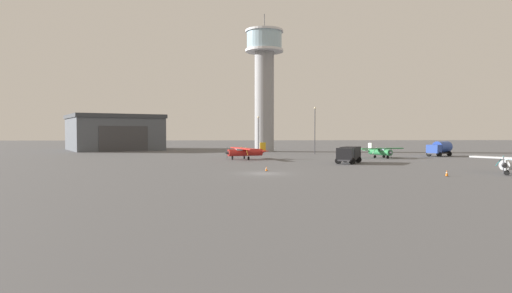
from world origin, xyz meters
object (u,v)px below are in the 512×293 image
(airplane_green, at_px, (380,151))
(traffic_cone_near_right, at_px, (266,169))
(truck_fuel_tanker_blue, at_px, (440,148))
(control_tower, at_px, (264,76))
(airplane_red, at_px, (246,152))
(light_post_east, at_px, (315,127))
(light_post_west, at_px, (258,132))
(truck_box_black, at_px, (349,154))
(traffic_cone_near_left, at_px, (447,173))

(airplane_green, xyz_separation_m, traffic_cone_near_right, (-23.22, -25.58, -0.99))
(truck_fuel_tanker_blue, distance_m, traffic_cone_near_right, 48.46)
(control_tower, distance_m, airplane_red, 35.46)
(light_post_east, bearing_deg, light_post_west, -179.12)
(airplane_green, bearing_deg, truck_fuel_tanker_blue, 92.06)
(truck_fuel_tanker_blue, xyz_separation_m, traffic_cone_near_right, (-37.36, -30.83, -1.35))
(airplane_red, distance_m, truck_box_black, 18.90)
(control_tower, distance_m, traffic_cone_near_left, 65.41)
(truck_fuel_tanker_blue, xyz_separation_m, light_post_west, (-36.13, 9.92, 3.34))
(truck_fuel_tanker_blue, relative_size, light_post_east, 0.61)
(truck_box_black, distance_m, traffic_cone_near_right, 18.81)
(light_post_east, xyz_separation_m, traffic_cone_near_left, (5.63, -48.26, -5.72))
(airplane_green, distance_m, truck_fuel_tanker_blue, 15.09)
(light_post_east, bearing_deg, traffic_cone_near_right, -108.66)
(airplane_red, distance_m, airplane_green, 25.36)
(airplane_red, bearing_deg, light_post_east, -150.44)
(control_tower, relative_size, traffic_cone_near_left, 47.84)
(traffic_cone_near_left, height_order, traffic_cone_near_right, traffic_cone_near_left)
(truck_fuel_tanker_blue, bearing_deg, airplane_red, -25.01)
(control_tower, bearing_deg, light_post_west, -99.98)
(truck_box_black, bearing_deg, airplane_red, -93.92)
(truck_box_black, distance_m, truck_fuel_tanker_blue, 29.71)
(airplane_red, relative_size, truck_fuel_tanker_blue, 1.57)
(control_tower, xyz_separation_m, traffic_cone_near_left, (16.00, -60.71, -18.35))
(airplane_red, height_order, airplane_green, airplane_red)
(control_tower, height_order, traffic_cone_near_right, control_tower)
(control_tower, bearing_deg, airplane_green, -54.59)
(airplane_red, distance_m, traffic_cone_near_left, 37.08)
(truck_box_black, relative_size, traffic_cone_near_right, 10.84)
(control_tower, relative_size, airplane_red, 3.38)
(airplane_green, bearing_deg, truck_box_black, -54.15)
(control_tower, height_order, truck_box_black, control_tower)
(light_post_west, bearing_deg, airplane_green, -34.59)
(control_tower, relative_size, traffic_cone_near_right, 55.70)
(airplane_red, xyz_separation_m, traffic_cone_near_left, (21.45, -30.23, -1.05))
(traffic_cone_near_right, bearing_deg, airplane_red, 94.97)
(light_post_west, bearing_deg, control_tower, 80.02)
(control_tower, xyz_separation_m, light_post_west, (-2.22, -12.64, -13.71))
(airplane_green, relative_size, truck_box_black, 1.40)
(airplane_green, bearing_deg, light_post_west, -142.88)
(traffic_cone_near_left, bearing_deg, control_tower, 104.76)
(airplane_green, height_order, traffic_cone_near_left, airplane_green)
(truck_box_black, distance_m, light_post_west, 31.01)
(airplane_red, height_order, light_post_east, light_post_east)
(airplane_red, distance_m, truck_fuel_tanker_blue, 40.15)
(truck_fuel_tanker_blue, height_order, light_post_west, light_post_west)
(airplane_red, relative_size, light_post_east, 0.97)
(control_tower, bearing_deg, truck_box_black, -75.66)
(airplane_red, distance_m, light_post_west, 18.48)
(truck_box_black, bearing_deg, control_tower, -136.67)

